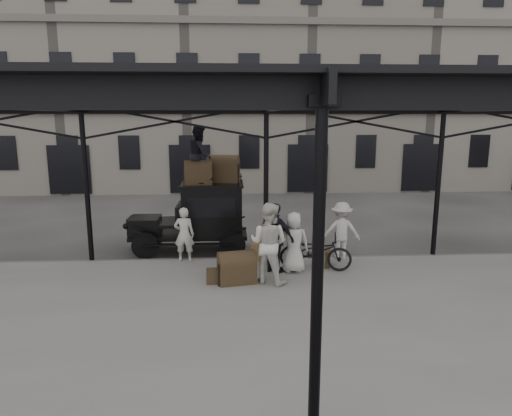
{
  "coord_description": "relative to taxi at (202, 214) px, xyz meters",
  "views": [
    {
      "loc": [
        -0.98,
        -10.75,
        4.19
      ],
      "look_at": [
        -0.31,
        1.6,
        1.7
      ],
      "focal_mm": 32.0,
      "sensor_mm": 36.0,
      "label": 1
    }
  ],
  "objects": [
    {
      "name": "ground",
      "position": [
        1.89,
        -3.21,
        -1.2
      ],
      "size": [
        120.0,
        120.0,
        0.0
      ],
      "primitive_type": "plane",
      "color": "#383533",
      "rests_on": "ground"
    },
    {
      "name": "platform",
      "position": [
        1.89,
        -5.21,
        -1.13
      ],
      "size": [
        28.0,
        8.0,
        0.15
      ],
      "primitive_type": "cube",
      "color": "slate",
      "rests_on": "ground"
    },
    {
      "name": "canopy",
      "position": [
        1.89,
        -4.93,
        3.39
      ],
      "size": [
        22.5,
        9.0,
        4.74
      ],
      "color": "black",
      "rests_on": "ground"
    },
    {
      "name": "building_frontage",
      "position": [
        1.89,
        14.79,
        5.8
      ],
      "size": [
        64.0,
        8.0,
        14.0
      ],
      "primitive_type": "cube",
      "color": "slate",
      "rests_on": "ground"
    },
    {
      "name": "taxi",
      "position": [
        0.0,
        0.0,
        0.0
      ],
      "size": [
        3.65,
        1.55,
        2.18
      ],
      "color": "black",
      "rests_on": "ground"
    },
    {
      "name": "porter_left",
      "position": [
        -0.43,
        -1.43,
        -0.28
      ],
      "size": [
        0.59,
        0.41,
        1.56
      ],
      "primitive_type": "imported",
      "rotation": [
        0.0,
        0.0,
        3.07
      ],
      "color": "beige",
      "rests_on": "platform"
    },
    {
      "name": "porter_midleft",
      "position": [
        1.8,
        -3.25,
        -0.05
      ],
      "size": [
        1.21,
        1.12,
        2.01
      ],
      "primitive_type": "imported",
      "rotation": [
        0.0,
        0.0,
        2.68
      ],
      "color": "silver",
      "rests_on": "platform"
    },
    {
      "name": "porter_centre",
      "position": [
        2.53,
        -2.5,
        -0.25
      ],
      "size": [
        0.81,
        0.55,
        1.6
      ],
      "primitive_type": "imported",
      "rotation": [
        0.0,
        0.0,
        3.09
      ],
      "color": "beige",
      "rests_on": "platform"
    },
    {
      "name": "porter_official",
      "position": [
        2.04,
        -2.52,
        -0.13
      ],
      "size": [
        1.14,
        1.02,
        1.85
      ],
      "primitive_type": "imported",
      "rotation": [
        0.0,
        0.0,
        2.49
      ],
      "color": "black",
      "rests_on": "platform"
    },
    {
      "name": "porter_right",
      "position": [
        4.05,
        -1.41,
        -0.23
      ],
      "size": [
        1.14,
        0.75,
        1.65
      ],
      "primitive_type": "imported",
      "rotation": [
        0.0,
        0.0,
        3.0
      ],
      "color": "beige",
      "rests_on": "platform"
    },
    {
      "name": "bicycle",
      "position": [
        3.13,
        -2.4,
        -0.55
      ],
      "size": [
        2.01,
        1.04,
        1.0
      ],
      "primitive_type": "imported",
      "rotation": [
        0.0,
        0.0,
        1.37
      ],
      "color": "black",
      "rests_on": "platform"
    },
    {
      "name": "porter_roof",
      "position": [
        -0.03,
        -0.1,
        1.85
      ],
      "size": [
        0.71,
        0.89,
        1.75
      ],
      "primitive_type": "imported",
      "rotation": [
        0.0,
        0.0,
        1.62
      ],
      "color": "black",
      "rests_on": "taxi"
    },
    {
      "name": "steamer_trunk_roof_near",
      "position": [
        -0.08,
        -0.25,
        1.28
      ],
      "size": [
        0.85,
        0.55,
        0.6
      ],
      "primitive_type": null,
      "rotation": [
        0.0,
        0.0,
        0.06
      ],
      "color": "#473421",
      "rests_on": "taxi"
    },
    {
      "name": "steamer_trunk_roof_far",
      "position": [
        0.67,
        0.2,
        1.33
      ],
      "size": [
        1.04,
        0.73,
        0.7
      ],
      "primitive_type": null,
      "rotation": [
        0.0,
        0.0,
        -0.16
      ],
      "color": "#473421",
      "rests_on": "taxi"
    },
    {
      "name": "steamer_trunk_platform",
      "position": [
        1.02,
        -3.22,
        -0.72
      ],
      "size": [
        1.0,
        0.72,
        0.67
      ],
      "primitive_type": null,
      "rotation": [
        0.0,
        0.0,
        0.19
      ],
      "color": "#473421",
      "rests_on": "platform"
    },
    {
      "name": "wicker_hamper",
      "position": [
        1.8,
        -1.46,
        -0.8
      ],
      "size": [
        0.71,
        0.61,
        0.5
      ],
      "primitive_type": "cube",
      "rotation": [
        0.0,
        0.0,
        -0.3
      ],
      "color": "brown",
      "rests_on": "platform"
    },
    {
      "name": "suitcase_upright",
      "position": [
        3.54,
        -2.04,
        -0.83
      ],
      "size": [
        0.28,
        0.62,
        0.45
      ],
      "primitive_type": "cube",
      "rotation": [
        0.0,
        0.0,
        -0.23
      ],
      "color": "#473421",
      "rests_on": "platform"
    },
    {
      "name": "suitcase_flat",
      "position": [
        0.58,
        -3.31,
        -0.85
      ],
      "size": [
        0.6,
        0.16,
        0.4
      ],
      "primitive_type": "cube",
      "rotation": [
        0.0,
        0.0,
        0.02
      ],
      "color": "#473421",
      "rests_on": "platform"
    }
  ]
}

